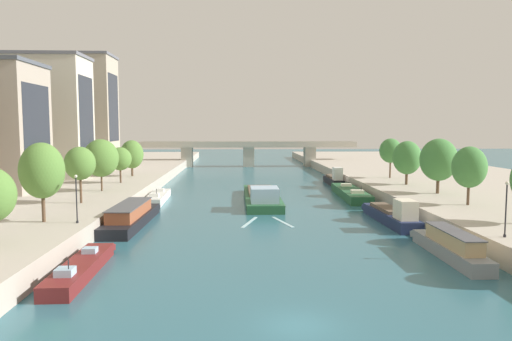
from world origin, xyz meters
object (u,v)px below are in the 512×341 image
Objects in this scene: lamppost_left_bank at (76,197)px; bridge_far at (249,151)px; tree_left_midway at (101,158)px; tree_right_far at (469,167)px; moored_boat_left_downstream at (81,267)px; tree_right_third at (439,160)px; tree_right_midway at (407,158)px; tree_left_third at (42,171)px; moored_boat_right_upstream at (350,193)px; tree_right_nearest at (391,151)px; moored_boat_right_gap_after at (392,215)px; moored_boat_right_midway at (334,179)px; moored_boat_right_near at (450,246)px; tree_left_far at (132,154)px; lamppost_right_bank at (506,207)px; tree_left_past_mid at (120,159)px; barge_midriver at (262,196)px; tree_left_second at (80,164)px; moored_boat_left_gap_after at (158,197)px; moored_boat_left_midway at (131,216)px.

lamppost_left_bank is 84.09m from bridge_far.
bridge_far is (21.16, 60.69, -2.09)m from tree_left_midway.
bridge_far is (-22.05, 74.06, -1.84)m from tree_right_far.
moored_boat_left_downstream is 92.58m from bridge_far.
lamppost_left_bank is at bearing -156.56° from tree_right_third.
tree_right_midway is at bearing 90.40° from tree_right_far.
tree_left_third reaches higher than moored_boat_left_downstream.
tree_left_midway is at bearing 100.06° from lamppost_left_bank.
tree_right_nearest reaches higher than moored_boat_right_upstream.
moored_boat_right_midway reaches higher than moored_boat_right_gap_after.
tree_left_midway is at bearing -150.00° from moored_boat_right_midway.
tree_left_third is (-34.18, 6.60, 5.50)m from moored_boat_right_near.
tree_left_far is at bearing -178.12° from moored_boat_right_midway.
moored_boat_right_gap_after is 15.44m from lamppost_right_bank.
tree_left_past_mid is at bearing 152.20° from tree_right_far.
tree_right_midway is (-0.63, 9.51, -0.34)m from tree_right_third.
tree_left_past_mid is 45.51m from tree_right_third.
tree_right_midway is 9.32m from tree_right_nearest.
tree_right_nearest is (36.59, 45.23, 5.87)m from moored_boat_left_downstream.
moored_boat_right_midway is at bearing 143.93° from tree_right_nearest.
tree_left_far reaches higher than barge_midriver.
lamppost_left_bank reaches higher than moored_boat_right_gap_after.
tree_left_second is 0.96× the size of tree_right_nearest.
moored_boat_right_gap_after is at bearing -79.77° from bridge_far.
moored_boat_left_gap_after is at bearing -176.04° from tree_right_midway.
barge_midriver is at bearing 146.59° from tree_right_far.
moored_boat_right_midway is 2.49× the size of lamppost_right_bank.
tree_right_far is at bearing -73.42° from bridge_far.
moored_boat_left_gap_after is at bearing 75.06° from tree_left_third.
lamppost_right_bank is (31.69, -31.20, 3.67)m from moored_boat_left_gap_after.
lamppost_left_bank is at bearing -126.92° from moored_boat_right_midway.
moored_boat_left_midway is 24.38m from tree_left_past_mid.
tree_right_far reaches higher than tree_left_past_mid.
tree_left_second is 42.28m from lamppost_right_bank.
tree_left_third is at bearing -130.04° from moored_boat_right_midway.
lamppost_right_bank is (-4.42, -33.70, -1.58)m from tree_right_midway.
bridge_far is (-17.50, 89.19, -0.10)m from lamppost_right_bank.
moored_boat_right_upstream is 2.43× the size of tree_right_third.
bridge_far is (20.50, 81.61, -2.32)m from tree_left_third.
moored_boat_right_near is 17.19m from tree_right_far.
moored_boat_right_upstream is (13.33, 4.28, -0.22)m from barge_midriver.
tree_left_past_mid is at bearing -173.13° from tree_right_nearest.
moored_boat_right_gap_after is at bearing 105.48° from lamppost_right_bank.
lamppost_left_bank is 0.99× the size of lamppost_right_bank.
moored_boat_right_midway is at bearing 31.95° from moored_boat_left_gap_after.
moored_boat_left_gap_after is 2.77× the size of lamppost_right_bank.
tree_left_second is 11.96m from lamppost_left_bank.
bridge_far is at bearing 90.27° from barge_midriver.
moored_boat_left_midway is 2.96× the size of tree_left_past_mid.
bridge_far is at bearing 73.81° from tree_left_second.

